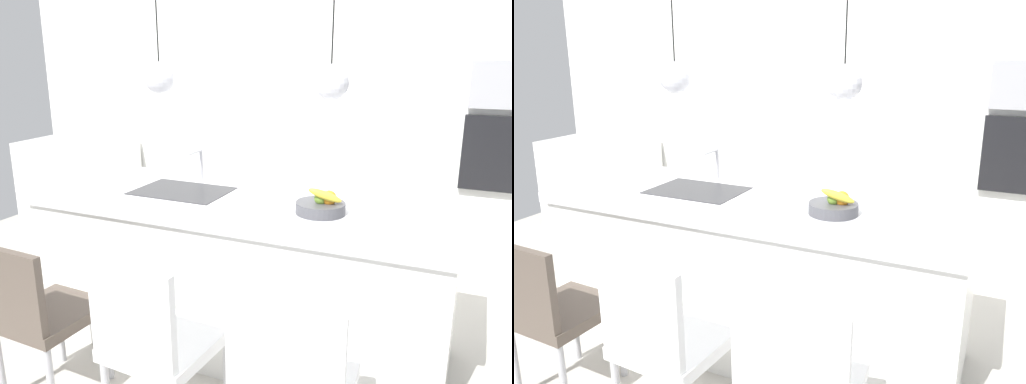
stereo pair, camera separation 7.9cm
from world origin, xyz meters
The scene contains 13 objects.
floor centered at (0.00, 0.00, 0.00)m, with size 6.60×6.60×0.00m, color #BCB7AD.
back_wall centered at (0.00, 1.65, 1.30)m, with size 6.00×0.10×2.60m, color white.
kitchen_island centered at (0.00, 0.00, 0.46)m, with size 2.47×0.88×0.92m.
sink_basin centered at (-0.39, 0.00, 0.91)m, with size 0.56×0.40×0.02m, color #2D2D30.
faucet centered at (-0.39, 0.21, 1.06)m, with size 0.02×0.17×0.22m.
fruit_bowl centered at (0.51, -0.08, 0.96)m, with size 0.26×0.26×0.16m.
side_counter centered at (-2.40, 1.28, 0.43)m, with size 1.10×0.60×0.86m, color white.
oven centered at (1.39, 1.58, 1.00)m, with size 0.56×0.08×0.56m, color black.
chair_near centered at (-0.69, -0.89, 0.49)m, with size 0.44×0.47×0.87m.
chair_middle centered at (0.01, -0.89, 0.51)m, with size 0.48×0.50×0.91m.
chair_far centered at (0.65, -0.89, 0.49)m, with size 0.51×0.46×0.86m.
pendant_light_left centered at (-0.51, 0.00, 1.59)m, with size 0.19×0.19×0.79m.
pendant_light_right centered at (0.51, 0.00, 1.59)m, with size 0.19×0.19×0.79m.
Camera 2 is at (1.30, -2.53, 1.76)m, focal length 36.16 mm.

